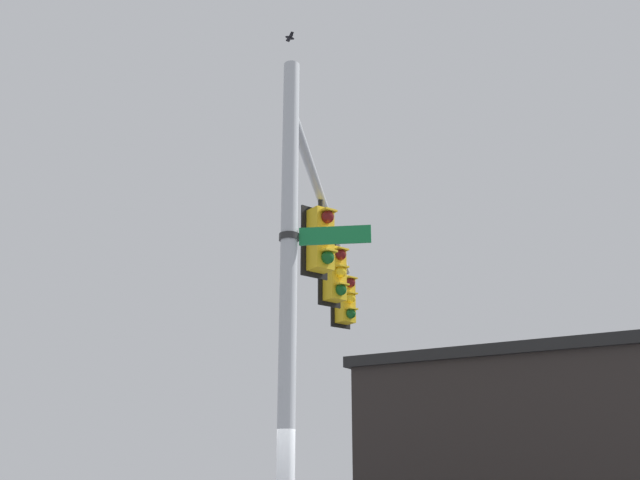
# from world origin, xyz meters

# --- Properties ---
(signal_pole) EXTENTS (0.21, 0.21, 7.17)m
(signal_pole) POSITION_xyz_m (0.00, 0.00, 3.59)
(signal_pole) COLOR #ADB2B7
(signal_pole) RESTS_ON ground
(mast_arm) EXTENTS (5.46, 5.41, 0.15)m
(mast_arm) POSITION_xyz_m (-2.68, -2.66, 6.47)
(mast_arm) COLOR #ADB2B7
(traffic_light_nearest_pole) EXTENTS (0.54, 0.49, 1.31)m
(traffic_light_nearest_pole) POSITION_xyz_m (-2.07, -2.03, 5.70)
(traffic_light_nearest_pole) COLOR black
(traffic_light_mid_inner) EXTENTS (0.54, 0.49, 1.31)m
(traffic_light_mid_inner) POSITION_xyz_m (-3.56, -3.50, 5.70)
(traffic_light_mid_inner) COLOR black
(traffic_light_mid_outer) EXTENTS (0.54, 0.49, 1.31)m
(traffic_light_mid_outer) POSITION_xyz_m (-5.05, -4.98, 5.70)
(traffic_light_mid_outer) COLOR black
(street_name_sign) EXTENTS (0.84, 0.84, 0.22)m
(street_name_sign) POSITION_xyz_m (-0.22, 0.22, 4.75)
(street_name_sign) COLOR #147238
(bird_flying) EXTENTS (0.19, 0.29, 0.08)m
(bird_flying) POSITION_xyz_m (-1.84, -2.70, 9.88)
(bird_flying) COLOR black
(storefront_building) EXTENTS (9.85, 11.46, 5.13)m
(storefront_building) POSITION_xyz_m (-12.56, -5.04, 2.58)
(storefront_building) COLOR #282321
(storefront_building) RESTS_ON ground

